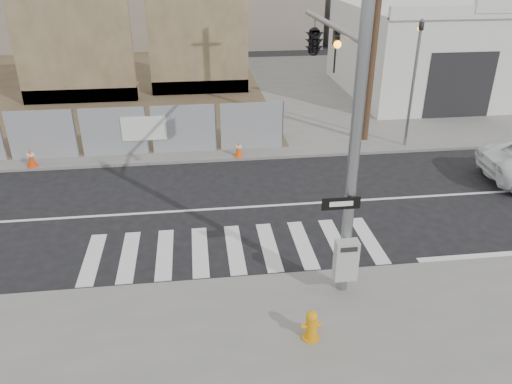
{
  "coord_description": "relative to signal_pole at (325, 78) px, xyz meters",
  "views": [
    {
      "loc": [
        -0.93,
        -14.63,
        7.88
      ],
      "look_at": [
        0.72,
        -1.7,
        1.4
      ],
      "focal_mm": 35.0,
      "sensor_mm": 36.0,
      "label": 1
    }
  ],
  "objects": [
    {
      "name": "concrete_wall_right",
      "position": [
        -2.99,
        16.13,
        -1.4
      ],
      "size": [
        5.5,
        1.3,
        8.0
      ],
      "color": "brown",
      "rests_on": "sidewalk_far"
    },
    {
      "name": "signal_pole",
      "position": [
        0.0,
        0.0,
        0.0
      ],
      "size": [
        0.96,
        5.87,
        7.0
      ],
      "color": "gray",
      "rests_on": "sidewalk_near"
    },
    {
      "name": "auto_shop",
      "position": [
        11.5,
        15.01,
        -2.25
      ],
      "size": [
        12.0,
        10.2,
        5.95
      ],
      "color": "silver",
      "rests_on": "sidewalk_far"
    },
    {
      "name": "far_signal_pole",
      "position": [
        5.51,
        6.65,
        -1.3
      ],
      "size": [
        0.16,
        0.2,
        5.6
      ],
      "color": "gray",
      "rests_on": "sidewalk_far"
    },
    {
      "name": "traffic_cone_c",
      "position": [
        -9.82,
        6.27,
        -4.3
      ],
      "size": [
        0.48,
        0.48,
        0.73
      ],
      "rotation": [
        0.0,
        0.0,
        0.32
      ],
      "color": "#E53D0C",
      "rests_on": "sidewalk_far"
    },
    {
      "name": "fire_hydrant",
      "position": [
        -1.17,
        -4.42,
        -4.3
      ],
      "size": [
        0.46,
        0.46,
        0.73
      ],
      "rotation": [
        0.0,
        0.0,
        -0.21
      ],
      "color": "orange",
      "rests_on": "sidewalk_near"
    },
    {
      "name": "utility_pole_right",
      "position": [
        4.01,
        7.55,
        0.42
      ],
      "size": [
        1.6,
        0.28,
        10.0
      ],
      "color": "#4F3725",
      "rests_on": "sidewalk_far"
    },
    {
      "name": "ground",
      "position": [
        -2.49,
        2.05,
        -4.78
      ],
      "size": [
        100.0,
        100.0,
        0.0
      ],
      "primitive_type": "plane",
      "color": "black",
      "rests_on": "ground"
    },
    {
      "name": "traffic_cone_d",
      "position": [
        -1.74,
        6.27,
        -4.34
      ],
      "size": [
        0.43,
        0.43,
        0.65
      ],
      "rotation": [
        0.0,
        0.0,
        0.35
      ],
      "color": "#F4510C",
      "rests_on": "sidewalk_far"
    },
    {
      "name": "sidewalk_far",
      "position": [
        -2.49,
        16.05,
        -4.72
      ],
      "size": [
        50.0,
        20.0,
        0.12
      ],
      "primitive_type": "cube",
      "color": "slate",
      "rests_on": "ground"
    },
    {
      "name": "concrete_wall_left",
      "position": [
        -9.49,
        15.13,
        -1.4
      ],
      "size": [
        6.0,
        1.3,
        8.0
      ],
      "color": "brown",
      "rests_on": "sidewalk_far"
    }
  ]
}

